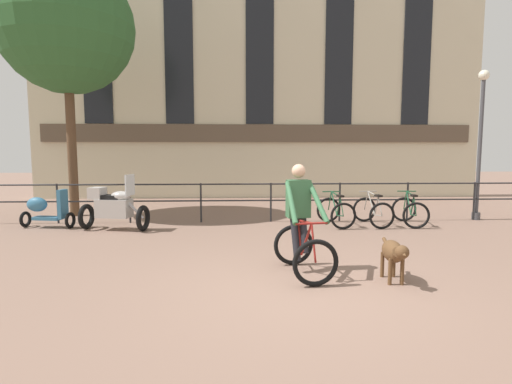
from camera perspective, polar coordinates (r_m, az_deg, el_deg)
ground_plane at (r=5.82m, az=6.51°, el=-13.29°), size 60.00×60.00×0.00m
canal_railing at (r=10.72m, az=2.14°, el=-0.51°), size 15.05×0.05×1.05m
building_facade at (r=16.82m, az=0.47°, el=18.18°), size 18.00×0.72×11.01m
cyclist_with_bike at (r=6.29m, az=6.47°, el=-4.62°), size 0.84×1.26×1.70m
dog at (r=6.18m, az=19.09°, el=-8.19°), size 0.30×0.97×0.63m
parked_motorcycle at (r=10.19m, az=-19.69°, el=-2.02°), size 1.69×0.94×1.35m
parked_bicycle_near_lamp at (r=10.39m, az=11.31°, el=-2.78°), size 0.79×1.18×0.86m
parked_bicycle_mid_left at (r=10.66m, az=16.36°, el=-2.68°), size 0.76×1.17×0.86m
parked_bicycle_mid_right at (r=11.01m, az=21.11°, el=-2.57°), size 0.80×1.18×0.86m
parked_scooter at (r=11.20m, az=-27.86°, el=-2.21°), size 1.33×0.61×0.96m
street_lamp at (r=12.56m, az=29.40°, el=6.91°), size 0.28×0.28×4.07m
tree_canalside_left at (r=13.28m, az=-25.49°, el=20.55°), size 3.77×3.77×7.29m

